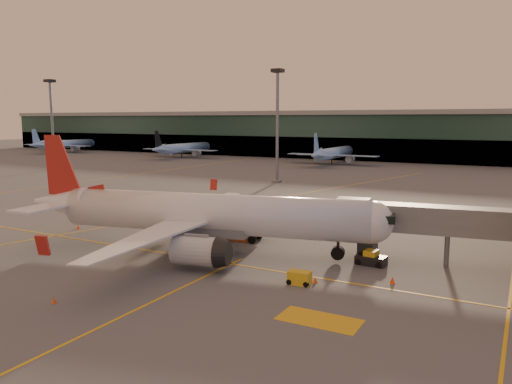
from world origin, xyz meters
The scene contains 16 objects.
ground centered at (0.00, 0.00, 0.00)m, with size 600.00×600.00×0.00m, color #4C4F54.
taxi_markings centered at (-7.32, 44.49, 0.01)m, with size 100.12×173.00×0.01m.
terminal centered at (0.00, 141.79, 8.76)m, with size 400.00×20.00×17.60m.
mast_west_far centered at (-90.00, 62.00, 14.86)m, with size 2.40×2.40×25.60m.
mast_west_near centered at (-20.00, 66.00, 14.86)m, with size 2.40×2.40×25.60m.
distant_aircraft_row centered at (-21.00, 118.00, 0.00)m, with size 290.00×34.00×13.00m.
main_airplane centered at (-0.44, 7.42, 4.10)m, with size 41.36×37.63×12.60m.
jet_bridge centered at (25.46, 14.82, 4.27)m, with size 23.47×6.55×6.12m.
catering_truck centered at (0.48, 14.13, 2.73)m, with size 6.53×3.59×4.81m.
gpu_cart centered at (13.55, 2.54, 0.57)m, with size 2.08×1.32×1.18m.
pushback_tug centered at (17.41, 11.41, 0.62)m, with size 3.07×1.85×1.52m.
cone_nose centered at (20.70, 6.67, 0.30)m, with size 0.50×0.50×0.63m.
cone_tail centered at (-21.37, 9.14, 0.28)m, with size 0.46×0.46×0.58m.
cone_wing_right centered at (-1.62, -11.00, 0.24)m, with size 0.39×0.39×0.49m.
cone_wing_left centered at (-0.94, 25.92, 0.23)m, with size 0.38×0.38×0.48m.
cone_fwd centered at (14.61, 3.60, 0.25)m, with size 0.42×0.42×0.53m.
Camera 1 is at (30.48, -36.42, 14.41)m, focal length 35.00 mm.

